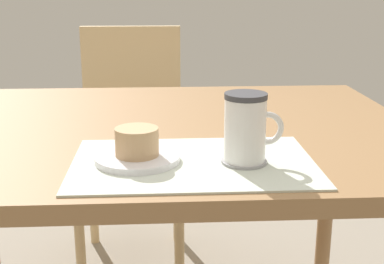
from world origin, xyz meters
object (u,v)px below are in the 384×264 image
object	(u,v)px
wooden_chair	(132,136)
pastry	(137,142)
pastry_plate	(137,158)
coffee_mug	(246,127)
dining_table	(157,155)

from	to	relation	value
wooden_chair	pastry	distance (m)	1.08
pastry_plate	coffee_mug	xyz separation A→B (m)	(0.20, -0.02, 0.06)
coffee_mug	wooden_chair	bearing A→B (deg)	104.43
pastry	coffee_mug	bearing A→B (deg)	-5.57
dining_table	pastry	distance (m)	0.30
dining_table	wooden_chair	xyz separation A→B (m)	(-0.11, 0.77, -0.18)
pastry_plate	pastry	bearing A→B (deg)	0.00
pastry_plate	pastry	size ratio (longest dim) A/B	1.97
wooden_chair	pastry_plate	world-z (taller)	wooden_chair
pastry	coffee_mug	size ratio (longest dim) A/B	0.64
pastry_plate	coffee_mug	bearing A→B (deg)	-5.57
wooden_chair	pastry_plate	xyz separation A→B (m)	(0.07, -1.04, 0.26)
dining_table	wooden_chair	bearing A→B (deg)	97.82
dining_table	pastry	bearing A→B (deg)	-97.15
pastry_plate	pastry	world-z (taller)	pastry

